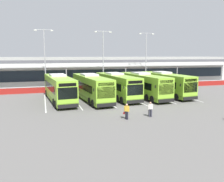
% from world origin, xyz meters
% --- Properties ---
extents(ground_plane, '(200.00, 200.00, 0.00)m').
position_xyz_m(ground_plane, '(0.00, 0.00, 0.00)').
color(ground_plane, '#605E5B').
extents(terminal_building, '(70.00, 13.00, 6.00)m').
position_xyz_m(terminal_building, '(-0.00, 26.91, 3.01)').
color(terminal_building, silver).
rests_on(terminal_building, ground).
extents(red_barrier_wall, '(60.00, 0.40, 1.10)m').
position_xyz_m(red_barrier_wall, '(0.00, 14.50, 0.56)').
color(red_barrier_wall, maroon).
rests_on(red_barrier_wall, ground).
extents(coach_bus_leftmost, '(3.91, 12.34, 3.78)m').
position_xyz_m(coach_bus_leftmost, '(-8.54, 5.94, 1.79)').
color(coach_bus_leftmost, '#8CC633').
rests_on(coach_bus_leftmost, ground).
extents(coach_bus_left_centre, '(3.91, 12.34, 3.78)m').
position_xyz_m(coach_bus_left_centre, '(-4.08, 5.25, 1.79)').
color(coach_bus_left_centre, '#8CC633').
rests_on(coach_bus_left_centre, ground).
extents(coach_bus_centre, '(3.91, 12.34, 3.78)m').
position_xyz_m(coach_bus_centre, '(0.02, 6.21, 1.79)').
color(coach_bus_centre, '#8CC633').
rests_on(coach_bus_centre, ground).
extents(coach_bus_right_centre, '(3.91, 12.34, 3.78)m').
position_xyz_m(coach_bus_right_centre, '(4.15, 5.62, 1.79)').
color(coach_bus_right_centre, '#8CC633').
rests_on(coach_bus_right_centre, ground).
extents(coach_bus_rightmost, '(3.91, 12.34, 3.78)m').
position_xyz_m(coach_bus_rightmost, '(8.24, 6.20, 1.79)').
color(coach_bus_rightmost, '#8CC633').
rests_on(coach_bus_rightmost, ground).
extents(bay_stripe_far_west, '(0.14, 13.00, 0.01)m').
position_xyz_m(bay_stripe_far_west, '(-10.50, 6.00, 0.00)').
color(bay_stripe_far_west, silver).
rests_on(bay_stripe_far_west, ground).
extents(bay_stripe_west, '(0.14, 13.00, 0.01)m').
position_xyz_m(bay_stripe_west, '(-6.30, 6.00, 0.00)').
color(bay_stripe_west, silver).
rests_on(bay_stripe_west, ground).
extents(bay_stripe_mid_west, '(0.14, 13.00, 0.01)m').
position_xyz_m(bay_stripe_mid_west, '(-2.10, 6.00, 0.00)').
color(bay_stripe_mid_west, silver).
rests_on(bay_stripe_mid_west, ground).
extents(bay_stripe_centre, '(0.14, 13.00, 0.01)m').
position_xyz_m(bay_stripe_centre, '(2.10, 6.00, 0.00)').
color(bay_stripe_centre, silver).
rests_on(bay_stripe_centre, ground).
extents(bay_stripe_mid_east, '(0.14, 13.00, 0.01)m').
position_xyz_m(bay_stripe_mid_east, '(6.30, 6.00, 0.00)').
color(bay_stripe_mid_east, silver).
rests_on(bay_stripe_mid_east, ground).
extents(bay_stripe_east, '(0.14, 13.00, 0.01)m').
position_xyz_m(bay_stripe_east, '(10.50, 6.00, 0.00)').
color(bay_stripe_east, silver).
rests_on(bay_stripe_east, ground).
extents(pedestrian_with_handbag, '(0.58, 0.56, 1.62)m').
position_xyz_m(pedestrian_with_handbag, '(-2.67, -5.56, 0.86)').
color(pedestrian_with_handbag, black).
rests_on(pedestrian_with_handbag, ground).
extents(pedestrian_near_bin, '(0.53, 0.30, 1.62)m').
position_xyz_m(pedestrian_near_bin, '(0.04, -5.41, 0.87)').
color(pedestrian_near_bin, '#33333D').
rests_on(pedestrian_near_bin, ground).
extents(lamp_post_west, '(3.24, 0.28, 11.00)m').
position_xyz_m(lamp_post_west, '(-10.17, 16.52, 6.29)').
color(lamp_post_west, '#9E9EA3').
rests_on(lamp_post_west, ground).
extents(lamp_post_centre, '(3.24, 0.28, 11.00)m').
position_xyz_m(lamp_post_centre, '(0.51, 16.19, 6.29)').
color(lamp_post_centre, '#9E9EA3').
rests_on(lamp_post_centre, ground).
extents(lamp_post_east, '(3.24, 0.28, 11.00)m').
position_xyz_m(lamp_post_east, '(9.98, 17.45, 6.29)').
color(lamp_post_east, '#9E9EA3').
rests_on(lamp_post_east, ground).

